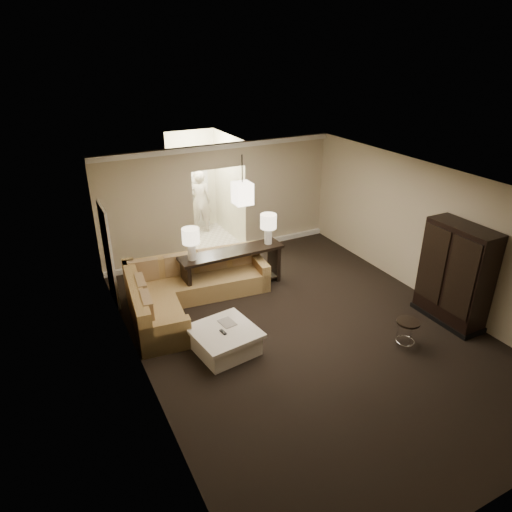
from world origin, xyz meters
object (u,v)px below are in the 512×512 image
armoire (455,277)px  drink_table (407,328)px  sectional_sofa (186,290)px  console_table (232,266)px  coffee_table (225,340)px  person (199,198)px

armoire → drink_table: armoire is taller
sectional_sofa → armoire: 5.25m
armoire → drink_table: size_ratio=3.84×
console_table → armoire: bearing=-43.9°
sectional_sofa → drink_table: sectional_sofa is taller
coffee_table → drink_table: (2.94, -1.35, 0.15)m
sectional_sofa → drink_table: bearing=-39.7°
sectional_sofa → coffee_table: bearing=-81.0°
coffee_table → armoire: bearing=-14.0°
drink_table → person: size_ratio=0.26×
coffee_table → console_table: 2.29m
console_table → person: (0.58, 3.45, 0.45)m
person → coffee_table: bearing=88.3°
console_table → person: 3.52m
coffee_table → console_table: (1.06, 2.01, 0.31)m
sectional_sofa → drink_table: 4.35m
sectional_sofa → armoire: armoire is taller
console_table → person: bearing=80.2°
sectional_sofa → person: person is taller
armoire → person: (-2.64, 6.52, 0.04)m
sectional_sofa → armoire: size_ratio=1.62×
person → sectional_sofa: bearing=79.9°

